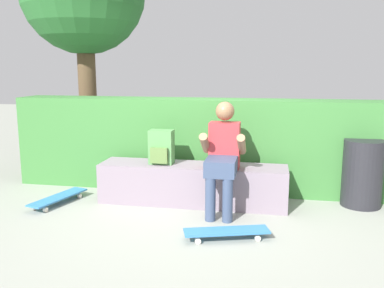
{
  "coord_description": "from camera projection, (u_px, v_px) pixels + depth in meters",
  "views": [
    {
      "loc": [
        0.88,
        -4.3,
        1.59
      ],
      "look_at": [
        -0.0,
        0.34,
        0.72
      ],
      "focal_mm": 38.9,
      "sensor_mm": 36.0,
      "label": 1
    }
  ],
  "objects": [
    {
      "name": "skateboard_near_person",
      "position": [
        227.0,
        232.0,
        3.89
      ],
      "size": [
        0.82,
        0.43,
        0.09
      ],
      "color": "teal",
      "rests_on": "ground"
    },
    {
      "name": "person_skater",
      "position": [
        223.0,
        153.0,
        4.54
      ],
      "size": [
        0.49,
        0.62,
        1.22
      ],
      "color": "#B73338",
      "rests_on": "ground"
    },
    {
      "name": "skateboard_beside_bench",
      "position": [
        58.0,
        198.0,
        4.9
      ],
      "size": [
        0.4,
        0.82,
        0.09
      ],
      "color": "teal",
      "rests_on": "ground"
    },
    {
      "name": "trash_bin",
      "position": [
        362.0,
        173.0,
        4.78
      ],
      "size": [
        0.45,
        0.45,
        0.78
      ],
      "color": "#232328",
      "rests_on": "ground"
    },
    {
      "name": "ground_plane",
      "position": [
        187.0,
        213.0,
        4.6
      ],
      "size": [
        24.0,
        24.0,
        0.0
      ],
      "primitive_type": "plane",
      "color": "gray"
    },
    {
      "name": "backpack_on_bench",
      "position": [
        161.0,
        148.0,
        4.89
      ],
      "size": [
        0.28,
        0.23,
        0.4
      ],
      "color": "#51894C",
      "rests_on": "bench_main"
    },
    {
      "name": "bench_main",
      "position": [
        193.0,
        184.0,
        4.9
      ],
      "size": [
        2.2,
        0.48,
        0.47
      ],
      "color": "gray",
      "rests_on": "ground"
    },
    {
      "name": "hedge_row",
      "position": [
        200.0,
        144.0,
        5.45
      ],
      "size": [
        4.93,
        0.52,
        1.19
      ],
      "color": "#3A7636",
      "rests_on": "ground"
    }
  ]
}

